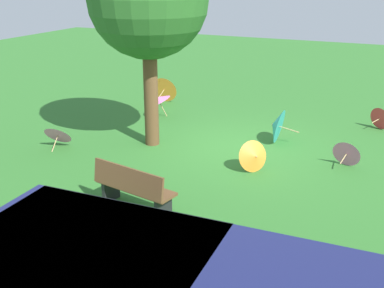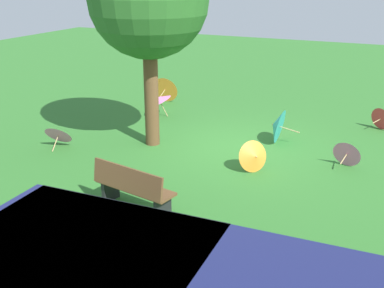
{
  "view_description": "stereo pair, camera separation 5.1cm",
  "coord_description": "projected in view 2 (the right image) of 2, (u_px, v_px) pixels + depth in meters",
  "views": [
    {
      "loc": [
        -3.74,
        10.54,
        4.17
      ],
      "look_at": [
        0.3,
        1.68,
        0.6
      ],
      "focal_mm": 44.52,
      "sensor_mm": 36.0,
      "label": 1
    },
    {
      "loc": [
        -3.79,
        10.52,
        4.17
      ],
      "look_at": [
        0.3,
        1.68,
        0.6
      ],
      "focal_mm": 44.52,
      "sensor_mm": 36.0,
      "label": 2
    }
  ],
  "objects": [
    {
      "name": "parasol_teal_1",
      "position": [
        276.0,
        125.0,
        12.1
      ],
      "size": [
        0.78,
        0.88,
        0.89
      ],
      "color": "tan",
      "rests_on": "ground"
    },
    {
      "name": "parasol_red_1",
      "position": [
        382.0,
        118.0,
        13.14
      ],
      "size": [
        0.66,
        0.61,
        0.64
      ],
      "color": "tan",
      "rests_on": "ground"
    },
    {
      "name": "ground",
      "position": [
        231.0,
        147.0,
        11.89
      ],
      "size": [
        40.0,
        40.0,
        0.0
      ],
      "primitive_type": "plane",
      "color": "#2D6B28"
    },
    {
      "name": "parasol_pink_1",
      "position": [
        159.0,
        99.0,
        14.23
      ],
      "size": [
        0.96,
        0.96,
        0.76
      ],
      "color": "tan",
      "rests_on": "ground"
    },
    {
      "name": "park_bench",
      "position": [
        132.0,
        188.0,
        8.6
      ],
      "size": [
        1.66,
        0.77,
        0.9
      ],
      "color": "brown",
      "rests_on": "ground"
    },
    {
      "name": "parasol_pink_2",
      "position": [
        347.0,
        153.0,
        10.63
      ],
      "size": [
        0.68,
        0.62,
        0.64
      ],
      "color": "tan",
      "rests_on": "ground"
    },
    {
      "name": "parasol_orange_1",
      "position": [
        255.0,
        157.0,
        10.33
      ],
      "size": [
        0.78,
        0.77,
        0.71
      ],
      "color": "tan",
      "rests_on": "ground"
    },
    {
      "name": "parasol_orange_2",
      "position": [
        166.0,
        88.0,
        15.86
      ],
      "size": [
        0.93,
        0.82,
        0.9
      ],
      "color": "tan",
      "rests_on": "ground"
    },
    {
      "name": "parasol_pink_4",
      "position": [
        59.0,
        134.0,
        11.8
      ],
      "size": [
        0.76,
        0.7,
        0.64
      ],
      "color": "tan",
      "rests_on": "ground"
    }
  ]
}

